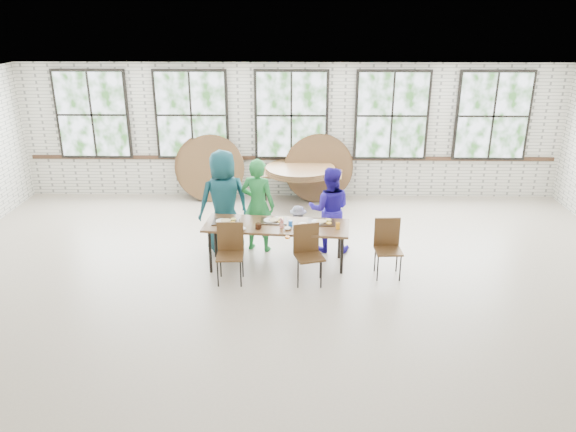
# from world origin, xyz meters

# --- Properties ---
(room) EXTENTS (12.00, 12.00, 12.00)m
(room) POSITION_xyz_m (0.00, 4.44, 1.83)
(room) COLOR #B4A48F
(room) RESTS_ON ground
(dining_table) EXTENTS (2.46, 1.02, 0.74)m
(dining_table) POSITION_xyz_m (-0.20, 0.81, 0.69)
(dining_table) COLOR brown
(dining_table) RESTS_ON ground
(chair_near_left) EXTENTS (0.43, 0.42, 0.95)m
(chair_near_left) POSITION_xyz_m (-0.92, 0.27, 0.56)
(chair_near_left) COLOR #4C3219
(chair_near_left) RESTS_ON ground
(chair_near_right) EXTENTS (0.52, 0.51, 0.95)m
(chair_near_right) POSITION_xyz_m (0.32, 0.25, 0.56)
(chair_near_right) COLOR #4C3219
(chair_near_right) RESTS_ON ground
(chair_spare) EXTENTS (0.44, 0.42, 0.95)m
(chair_spare) POSITION_xyz_m (1.61, 0.52, 0.56)
(chair_spare) COLOR #4C3219
(chair_spare) RESTS_ON ground
(adult_teal) EXTENTS (1.05, 0.89, 1.83)m
(adult_teal) POSITION_xyz_m (-1.15, 1.46, 0.92)
(adult_teal) COLOR #15524E
(adult_teal) RESTS_ON ground
(adult_green) EXTENTS (0.71, 0.57, 1.69)m
(adult_green) POSITION_xyz_m (-0.55, 1.46, 0.85)
(adult_green) COLOR #207B36
(adult_green) RESTS_ON ground
(toddler) EXTENTS (0.59, 0.42, 0.83)m
(toddler) POSITION_xyz_m (0.16, 1.46, 0.42)
(toddler) COLOR #151238
(toddler) RESTS_ON ground
(adult_blue) EXTENTS (0.79, 0.64, 1.55)m
(adult_blue) POSITION_xyz_m (0.72, 1.46, 0.77)
(adult_blue) COLOR #24169A
(adult_blue) RESTS_ON ground
(storage_table) EXTENTS (1.86, 0.92, 0.74)m
(storage_table) POSITION_xyz_m (0.20, 3.84, 0.69)
(storage_table) COLOR brown
(storage_table) RESTS_ON ground
(tabletop_clutter) EXTENTS (2.12, 0.61, 0.11)m
(tabletop_clutter) POSITION_xyz_m (-0.12, 0.78, 0.77)
(tabletop_clutter) COLOR black
(tabletop_clutter) RESTS_ON dining_table
(round_tops_stacked) EXTENTS (1.50, 1.50, 0.13)m
(round_tops_stacked) POSITION_xyz_m (0.20, 3.84, 0.80)
(round_tops_stacked) COLOR brown
(round_tops_stacked) RESTS_ON storage_table
(round_tops_leaning) EXTENTS (4.01, 0.50, 1.48)m
(round_tops_leaning) POSITION_xyz_m (-0.61, 4.22, 0.73)
(round_tops_leaning) COLOR brown
(round_tops_leaning) RESTS_ON ground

